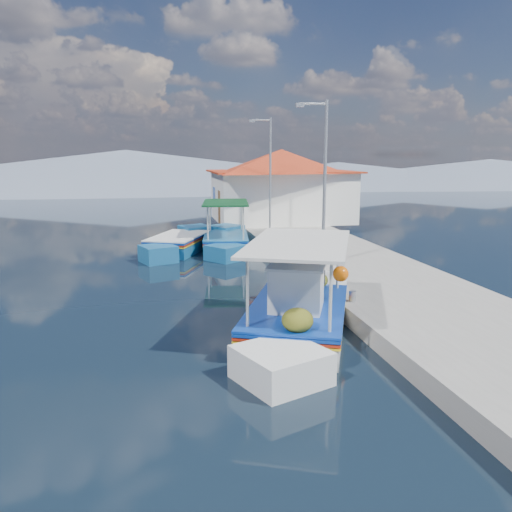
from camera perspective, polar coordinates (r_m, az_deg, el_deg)
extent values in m
plane|color=black|center=(16.91, -5.41, -4.57)|extent=(160.00, 160.00, 0.00)
cube|color=gray|center=(23.83, 7.28, 0.64)|extent=(5.00, 44.00, 0.50)
cylinder|color=#A5A8AD|center=(14.79, 10.64, -4.40)|extent=(0.20, 0.20, 0.30)
cylinder|color=#A5A8AD|center=(19.39, 5.16, -0.54)|extent=(0.20, 0.20, 0.30)
cylinder|color=#A5A8AD|center=(25.10, 1.30, 2.19)|extent=(0.20, 0.20, 0.30)
cylinder|color=#A5A8AD|center=(30.93, -1.13, 3.89)|extent=(0.20, 0.20, 0.30)
cube|color=silver|center=(13.47, 4.64, -7.68)|extent=(3.84, 5.04, 0.99)
cube|color=silver|center=(15.77, -2.14, -4.35)|extent=(2.15, 2.15, 1.09)
cube|color=silver|center=(11.50, 13.83, -11.37)|extent=(2.09, 2.09, 0.94)
cube|color=navy|center=(13.33, 4.67, -5.82)|extent=(3.96, 5.19, 0.06)
cube|color=#AA220E|center=(13.35, 4.66, -6.16)|extent=(3.96, 5.19, 0.05)
cube|color=yellow|center=(13.37, 4.66, -6.46)|extent=(3.96, 5.19, 0.04)
cube|color=navy|center=(13.30, 4.67, -5.52)|extent=(3.96, 5.16, 0.05)
cube|color=brown|center=(13.31, 4.67, -5.65)|extent=(3.64, 4.89, 0.05)
cube|color=silver|center=(12.93, 5.57, -3.55)|extent=(1.68, 1.73, 1.14)
cube|color=silver|center=(12.79, 5.62, -0.98)|extent=(1.83, 1.87, 0.06)
cylinder|color=beige|center=(14.11, -3.00, -1.17)|extent=(0.07, 0.07, 1.66)
cylinder|color=beige|center=(15.11, 2.96, -0.35)|extent=(0.07, 0.07, 1.66)
cylinder|color=beige|center=(11.12, 7.13, -4.64)|extent=(0.07, 0.07, 1.66)
cylinder|color=beige|center=(12.37, 13.56, -3.25)|extent=(0.07, 0.07, 1.66)
cube|color=silver|center=(12.93, 4.79, 1.42)|extent=(3.95, 5.09, 0.07)
ellipsoid|color=#464E14|center=(14.13, -0.32, -3.37)|extent=(0.79, 0.87, 0.59)
ellipsoid|color=#464E14|center=(14.95, 0.90, -2.74)|extent=(0.67, 0.73, 0.50)
ellipsoid|color=#464E14|center=(12.04, 11.06, -6.34)|extent=(0.71, 0.78, 0.53)
sphere|color=#E65C07|center=(14.22, 6.43, -1.34)|extent=(0.42, 0.42, 0.42)
cube|color=#165485|center=(25.08, -3.35, 1.17)|extent=(2.52, 3.99, 0.96)
cube|color=#165485|center=(27.45, -4.82, 2.27)|extent=(2.03, 2.03, 1.06)
cube|color=#165485|center=(22.79, -1.64, 0.16)|extent=(1.97, 1.97, 0.91)
cube|color=navy|center=(25.00, -3.36, 2.17)|extent=(2.60, 4.11, 0.06)
cube|color=#AA220E|center=(25.02, -3.36, 1.98)|extent=(2.60, 4.11, 0.05)
cube|color=yellow|center=(25.03, -3.36, 1.82)|extent=(2.60, 4.11, 0.04)
cube|color=#165485|center=(24.99, -3.36, 2.33)|extent=(2.61, 4.08, 0.05)
cube|color=brown|center=(25.00, -3.36, 2.26)|extent=(2.35, 3.89, 0.05)
cylinder|color=beige|center=(26.19, -6.04, 4.40)|extent=(0.07, 0.07, 1.61)
cylinder|color=beige|center=(26.61, -2.66, 4.56)|extent=(0.07, 0.07, 1.61)
cylinder|color=beige|center=(23.17, -4.22, 3.55)|extent=(0.07, 0.07, 1.61)
cylinder|color=beige|center=(23.64, -0.44, 3.73)|extent=(0.07, 0.07, 1.61)
cube|color=#0B3B1B|center=(24.80, -3.40, 5.93)|extent=(2.62, 4.00, 0.07)
cube|color=#165485|center=(24.78, -8.61, 0.98)|extent=(3.27, 4.16, 1.03)
cube|color=#165485|center=(26.96, -10.98, 2.00)|extent=(1.81, 1.81, 1.13)
cube|color=#165485|center=(22.71, -5.90, 0.11)|extent=(1.76, 1.76, 0.97)
cube|color=navy|center=(24.70, -8.64, 2.06)|extent=(3.37, 4.28, 0.06)
cube|color=#AA220E|center=(24.72, -8.64, 1.87)|extent=(3.37, 4.28, 0.05)
cube|color=yellow|center=(24.73, -8.63, 1.69)|extent=(3.37, 4.28, 0.04)
cube|color=silver|center=(24.69, -8.65, 2.24)|extent=(3.37, 4.26, 0.05)
cube|color=brown|center=(24.70, -8.64, 2.16)|extent=(3.10, 4.03, 0.05)
cube|color=white|center=(32.26, 2.77, 6.59)|extent=(8.00, 6.00, 3.00)
cube|color=#B43419|center=(32.18, 2.80, 9.35)|extent=(8.64, 6.48, 0.10)
pyramid|color=#B43419|center=(32.16, 2.81, 10.50)|extent=(10.49, 10.49, 1.40)
cube|color=brown|center=(30.59, -4.06, 5.39)|extent=(0.06, 1.00, 2.00)
cube|color=navy|center=(33.01, -4.63, 6.85)|extent=(0.06, 1.20, 0.90)
cylinder|color=#A5A8AD|center=(19.26, 7.62, 7.89)|extent=(0.12, 0.12, 6.00)
cylinder|color=#A5A8AD|center=(19.16, 6.37, 16.44)|extent=(1.00, 0.08, 0.08)
cube|color=#A5A8AD|center=(19.01, 4.87, 16.35)|extent=(0.30, 0.14, 0.14)
cylinder|color=#A5A8AD|center=(27.92, 1.59, 8.97)|extent=(0.12, 0.12, 6.00)
cylinder|color=#A5A8AD|center=(27.85, 0.58, 14.84)|extent=(1.00, 0.08, 0.08)
cube|color=#A5A8AD|center=(27.75, -0.46, 14.75)|extent=(0.30, 0.14, 0.14)
cone|color=slate|center=(72.31, -14.17, 9.17)|extent=(96.00, 96.00, 5.50)
cone|color=slate|center=(77.00, 9.03, 8.83)|extent=(76.80, 76.80, 3.80)
cone|color=slate|center=(88.79, 24.52, 8.40)|extent=(89.60, 89.60, 4.20)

